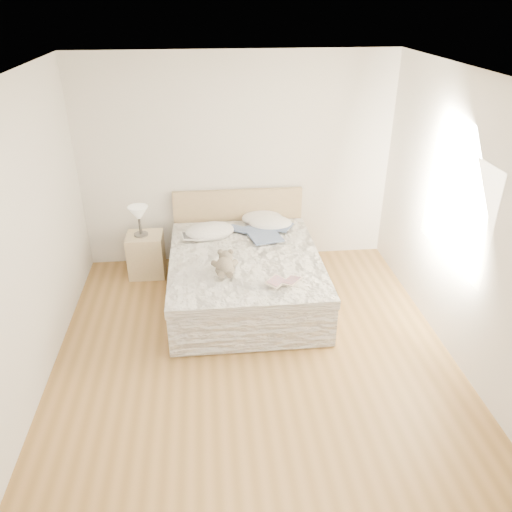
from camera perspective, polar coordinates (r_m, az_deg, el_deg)
name	(u,v)px	position (r m, az deg, el deg)	size (l,w,h in m)	color
floor	(255,359)	(5.14, -0.14, -11.72)	(4.00, 4.50, 0.00)	brown
ceiling	(254,79)	(3.99, -0.19, 19.59)	(4.00, 4.50, 0.00)	white
wall_back	(237,162)	(6.49, -2.21, 10.65)	(4.00, 0.02, 2.70)	silver
wall_front	(302,442)	(2.60, 5.22, -20.39)	(4.00, 0.02, 2.70)	silver
wall_left	(20,250)	(4.67, -25.40, 0.61)	(0.02, 4.50, 2.70)	silver
wall_right	(471,229)	(5.00, 23.34, 2.81)	(0.02, 4.50, 2.70)	silver
window	(457,207)	(5.19, 21.96, 5.23)	(0.02, 1.30, 1.10)	white
bed	(245,274)	(5.94, -1.31, -2.09)	(1.72, 2.14, 1.00)	tan
nightstand	(146,255)	(6.58, -12.43, 0.15)	(0.45, 0.40, 0.56)	tan
table_lamp	(139,215)	(6.36, -13.26, 4.59)	(0.32, 0.32, 0.39)	#4E4943
pillow_left	(210,231)	(6.24, -5.30, 2.82)	(0.62, 0.44, 0.19)	white
pillow_middle	(262,218)	(6.59, 0.72, 4.36)	(0.54, 0.38, 0.16)	white
pillow_right	(271,223)	(6.44, 1.68, 3.77)	(0.55, 0.38, 0.16)	white
blouse	(263,234)	(6.17, 0.82, 2.55)	(0.58, 0.62, 0.02)	#3D4E73
photo_book	(195,237)	(6.15, -6.98, 2.21)	(0.33, 0.23, 0.03)	white
childrens_book	(284,282)	(5.17, 3.21, -2.96)	(0.32, 0.22, 0.02)	beige
teddy_bear	(225,271)	(5.32, -3.60, -1.75)	(0.25, 0.36, 0.19)	#6C6150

